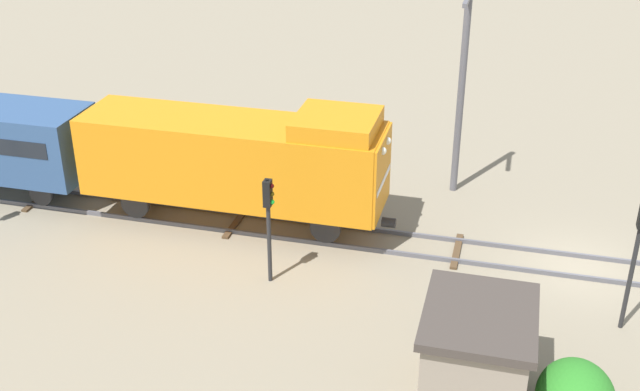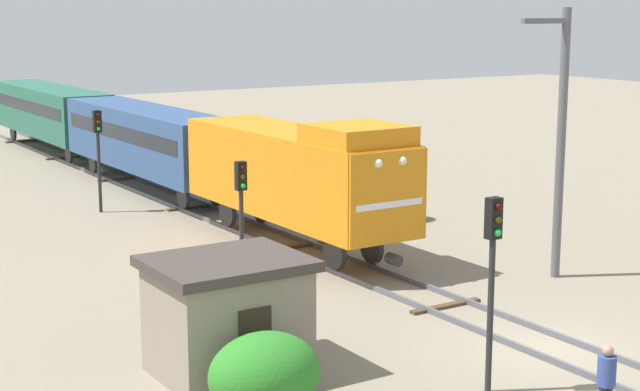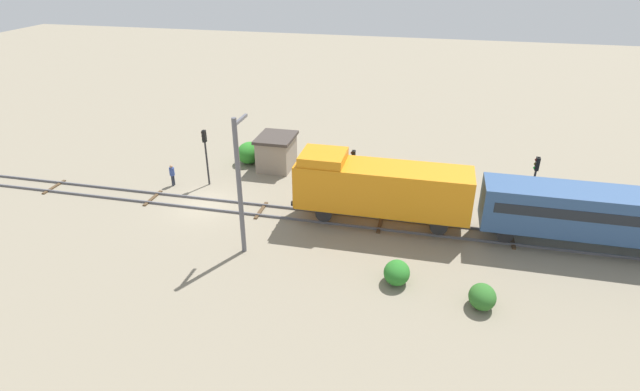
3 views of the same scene
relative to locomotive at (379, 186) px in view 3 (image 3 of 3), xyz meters
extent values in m
plane|color=gray|center=(0.00, -12.24, -2.77)|extent=(149.33, 149.33, 0.00)
cube|color=#595960|center=(-0.72, -12.24, -2.69)|extent=(0.10, 99.55, 0.16)
cube|color=#595960|center=(0.72, -12.24, -2.69)|extent=(0.10, 99.55, 0.16)
cube|color=#4C3823|center=(0.00, -24.68, -2.73)|extent=(2.40, 0.24, 0.09)
cube|color=#4C3823|center=(0.00, -16.39, -2.73)|extent=(2.40, 0.24, 0.09)
cube|color=#4C3823|center=(0.00, -8.09, -2.73)|extent=(2.40, 0.24, 0.09)
cube|color=#4C3823|center=(0.00, 0.20, -2.73)|extent=(2.40, 0.24, 0.09)
cube|color=#4C3823|center=(0.00, 8.50, -2.73)|extent=(2.40, 0.24, 0.09)
cube|color=orange|center=(0.00, 0.24, -0.06)|extent=(2.90, 11.00, 2.90)
cube|color=orange|center=(0.00, -3.66, 1.69)|extent=(2.75, 2.80, 0.60)
cube|color=orange|center=(0.00, -5.31, -0.06)|extent=(2.84, 0.10, 2.84)
cube|color=white|center=(0.00, -5.35, -0.26)|extent=(2.46, 0.06, 0.20)
sphere|color=white|center=(-0.45, -5.36, 1.04)|extent=(0.28, 0.28, 0.28)
sphere|color=white|center=(0.45, -5.36, 1.04)|extent=(0.28, 0.28, 0.28)
cylinder|color=#262628|center=(0.00, -5.61, -1.91)|extent=(0.36, 0.50, 0.36)
cylinder|color=#262628|center=(-0.72, -3.46, -2.06)|extent=(0.18, 1.10, 1.10)
cylinder|color=#262628|center=(0.72, -3.46, -2.06)|extent=(0.18, 1.10, 1.10)
cylinder|color=#262628|center=(-0.72, 3.94, -2.06)|extent=(0.18, 1.10, 1.10)
cylinder|color=#262628|center=(0.72, 3.94, -2.06)|extent=(0.18, 1.10, 1.10)
cube|color=#2D4C7A|center=(0.00, 13.34, -0.30)|extent=(2.80, 14.00, 2.70)
cube|color=black|center=(0.00, 13.34, 0.05)|extent=(2.84, 12.88, 0.64)
cylinder|color=#262628|center=(-0.72, 7.94, -2.13)|extent=(0.16, 0.96, 0.96)
cylinder|color=#262628|center=(0.72, 7.94, -2.13)|extent=(0.16, 0.96, 0.96)
cylinder|color=#262628|center=(-3.20, -13.39, -0.59)|extent=(0.14, 0.14, 4.37)
cube|color=black|center=(-3.20, -13.39, 1.15)|extent=(0.32, 0.24, 0.90)
sphere|color=#390606|center=(-3.20, -13.53, 1.42)|extent=(0.16, 0.16, 0.16)
sphere|color=#3C3306|center=(-3.20, -13.53, 1.14)|extent=(0.16, 0.16, 0.16)
sphere|color=green|center=(-3.20, -13.53, 0.86)|extent=(0.16, 0.16, 0.16)
cylinder|color=#262628|center=(-3.40, -2.25, -0.92)|extent=(0.14, 0.14, 3.70)
cube|color=black|center=(-3.40, -2.25, 0.48)|extent=(0.32, 0.24, 0.90)
sphere|color=#390606|center=(-3.40, -2.39, 0.75)|extent=(0.16, 0.16, 0.16)
sphere|color=#3C3306|center=(-3.40, -2.39, 0.47)|extent=(0.16, 0.16, 0.16)
sphere|color=green|center=(-3.40, -2.39, 0.19)|extent=(0.16, 0.16, 0.16)
cylinder|color=#262628|center=(-3.60, 9.84, -0.66)|extent=(0.14, 0.14, 4.23)
cube|color=black|center=(-3.60, 9.84, 1.01)|extent=(0.32, 0.24, 0.90)
sphere|color=#390606|center=(-3.60, 9.70, 1.28)|extent=(0.16, 0.16, 0.16)
sphere|color=#3C3306|center=(-3.60, 9.70, 1.00)|extent=(0.16, 0.16, 0.16)
sphere|color=green|center=(-3.60, 9.70, 0.72)|extent=(0.16, 0.16, 0.16)
cylinder|color=#262B38|center=(-2.50, -15.98, -2.35)|extent=(0.15, 0.15, 0.85)
cylinder|color=#262B38|center=(-2.30, -15.98, -2.35)|extent=(0.15, 0.15, 0.85)
cylinder|color=#33478C|center=(-2.40, -15.98, -1.61)|extent=(0.38, 0.38, 0.62)
sphere|color=tan|center=(-2.40, -15.98, -1.19)|extent=(0.23, 0.23, 0.23)
cylinder|color=#595960|center=(5.00, -7.42, 1.41)|extent=(0.28, 0.28, 8.36)
cube|color=#595960|center=(4.10, -7.42, 5.19)|extent=(1.80, 0.16, 0.16)
cube|color=gray|center=(-7.50, -9.27, -1.52)|extent=(3.20, 2.60, 2.50)
cube|color=#3F3833|center=(-7.50, -9.27, -0.15)|extent=(3.50, 2.90, 0.24)
cube|color=#2D2319|center=(-7.50, -10.59, -1.82)|extent=(0.80, 0.06, 1.90)
ellipsoid|color=#2D6726|center=(7.17, 6.23, -2.16)|extent=(1.68, 1.38, 1.22)
ellipsoid|color=#297426|center=(6.09, 1.81, -2.14)|extent=(1.74, 1.42, 1.27)
ellipsoid|color=#2C7F26|center=(-7.97, -11.84, -1.89)|extent=(2.43, 1.99, 1.77)
camera|label=1|loc=(-24.88, -9.56, 11.83)|focal=45.00mm
camera|label=2|loc=(-17.30, -28.63, 5.56)|focal=55.00mm
camera|label=3|loc=(28.72, 2.76, 13.82)|focal=28.00mm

